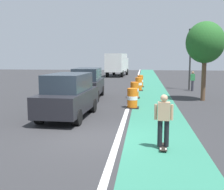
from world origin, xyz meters
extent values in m
plane|color=#2D2D30|center=(0.00, 0.00, 0.00)|extent=(100.00, 100.00, 0.00)
cube|color=#2D755B|center=(2.40, 12.00, 0.00)|extent=(2.50, 80.00, 0.01)
cube|color=silver|center=(0.90, 12.00, 0.01)|extent=(0.20, 80.00, 0.01)
cube|color=black|center=(2.37, -0.97, 0.07)|extent=(0.24, 0.81, 0.02)
cylinder|color=silver|center=(2.44, -1.23, 0.06)|extent=(0.04, 0.11, 0.11)
cylinder|color=silver|center=(2.28, -1.22, 0.06)|extent=(0.04, 0.11, 0.11)
cylinder|color=silver|center=(2.45, -0.71, 0.06)|extent=(0.04, 0.11, 0.11)
cylinder|color=silver|center=(2.30, -0.70, 0.06)|extent=(0.04, 0.11, 0.11)
cylinder|color=black|center=(2.47, -0.97, 0.49)|extent=(0.15, 0.15, 0.82)
cylinder|color=black|center=(2.27, -0.96, 0.49)|extent=(0.15, 0.15, 0.82)
cube|color=tan|center=(2.37, -0.97, 1.18)|extent=(0.37, 0.23, 0.56)
cylinder|color=tan|center=(2.61, -0.97, 1.15)|extent=(0.09, 0.09, 0.48)
cylinder|color=tan|center=(2.13, -0.96, 1.15)|extent=(0.09, 0.09, 0.48)
sphere|color=tan|center=(2.37, -0.97, 1.58)|extent=(0.22, 0.22, 0.22)
cube|color=black|center=(-1.70, 3.15, 0.79)|extent=(2.05, 4.68, 0.90)
cube|color=#232D38|center=(-1.70, 3.15, 1.64)|extent=(1.75, 2.92, 0.80)
cylinder|color=black|center=(-2.45, 4.61, 0.34)|extent=(0.31, 0.69, 0.68)
cylinder|color=black|center=(-0.82, 4.53, 0.34)|extent=(0.31, 0.69, 0.68)
cylinder|color=black|center=(-2.59, 1.76, 0.34)|extent=(0.31, 0.69, 0.68)
cylinder|color=black|center=(-0.95, 1.69, 0.34)|extent=(0.31, 0.69, 0.68)
cube|color=black|center=(-2.06, 9.33, 0.79)|extent=(2.00, 4.66, 0.90)
cube|color=#232D38|center=(-2.06, 9.33, 1.64)|extent=(1.72, 2.91, 0.80)
cylinder|color=black|center=(-2.93, 10.72, 0.34)|extent=(0.30, 0.69, 0.68)
cylinder|color=black|center=(-1.29, 10.78, 0.34)|extent=(0.30, 0.69, 0.68)
cylinder|color=black|center=(-2.83, 7.87, 0.34)|extent=(0.30, 0.69, 0.68)
cylinder|color=black|center=(-1.19, 7.93, 0.34)|extent=(0.30, 0.69, 0.68)
cylinder|color=orange|center=(1.14, 5.92, 0.25)|extent=(0.56, 0.56, 0.42)
cylinder|color=white|center=(1.14, 5.92, 0.57)|extent=(0.57, 0.57, 0.21)
cylinder|color=orange|center=(1.14, 5.92, 0.88)|extent=(0.56, 0.56, 0.42)
cube|color=black|center=(1.14, 5.92, 0.02)|extent=(0.73, 0.73, 0.04)
cylinder|color=orange|center=(1.13, 9.76, 0.25)|extent=(0.56, 0.56, 0.42)
cylinder|color=white|center=(1.13, 9.76, 0.57)|extent=(0.57, 0.57, 0.21)
cylinder|color=orange|center=(1.13, 9.76, 0.88)|extent=(0.56, 0.56, 0.42)
cube|color=black|center=(1.13, 9.76, 0.02)|extent=(0.73, 0.73, 0.04)
cylinder|color=orange|center=(1.33, 14.05, 0.25)|extent=(0.56, 0.56, 0.42)
cylinder|color=white|center=(1.33, 14.05, 0.57)|extent=(0.57, 0.57, 0.21)
cylinder|color=orange|center=(1.33, 14.05, 0.88)|extent=(0.56, 0.56, 0.42)
cube|color=black|center=(1.33, 14.05, 0.02)|extent=(0.73, 0.73, 0.04)
cylinder|color=orange|center=(1.41, 16.98, 0.25)|extent=(0.56, 0.56, 0.42)
cylinder|color=white|center=(1.41, 16.98, 0.57)|extent=(0.57, 0.57, 0.21)
cylinder|color=orange|center=(1.41, 16.98, 0.88)|extent=(0.56, 0.56, 0.42)
cube|color=black|center=(1.41, 16.98, 0.02)|extent=(0.73, 0.73, 0.04)
cube|color=silver|center=(-2.15, 30.64, 1.98)|extent=(2.70, 5.75, 2.50)
cube|color=silver|center=(-1.88, 34.48, 1.53)|extent=(2.33, 2.05, 2.10)
cylinder|color=black|center=(-2.92, 34.36, 0.48)|extent=(0.37, 0.98, 0.96)
cylinder|color=black|center=(-0.86, 34.21, 0.48)|extent=(0.37, 0.98, 0.96)
cylinder|color=black|center=(-3.28, 29.32, 0.48)|extent=(0.37, 0.98, 0.96)
cylinder|color=black|center=(-1.22, 29.17, 0.48)|extent=(0.37, 0.98, 0.96)
cylinder|color=#2D2D2D|center=(5.60, 15.07, 2.10)|extent=(0.14, 0.14, 4.20)
cube|color=black|center=(5.60, 15.07, 4.65)|extent=(0.32, 0.32, 0.90)
sphere|color=red|center=(5.77, 15.07, 4.91)|extent=(0.16, 0.16, 0.16)
sphere|color=green|center=(5.77, 15.07, 4.39)|extent=(0.16, 0.16, 0.16)
cylinder|color=#33333D|center=(5.73, 14.23, 0.43)|extent=(0.20, 0.20, 0.86)
cube|color=#338C4C|center=(5.73, 14.23, 1.13)|extent=(0.34, 0.20, 0.54)
sphere|color=#9E7051|center=(5.73, 14.23, 1.51)|extent=(0.20, 0.20, 0.20)
cylinder|color=brown|center=(5.55, 9.09, 1.30)|extent=(0.28, 0.28, 2.60)
ellipsoid|color=#235B23|center=(5.55, 9.09, 3.70)|extent=(2.40, 2.40, 2.60)
camera|label=1|loc=(1.76, -9.47, 2.82)|focal=45.36mm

